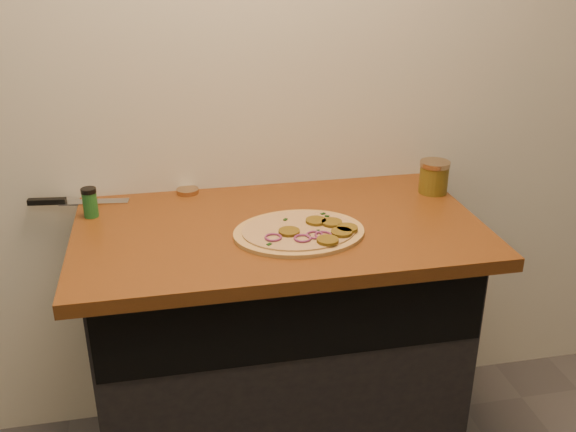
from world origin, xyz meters
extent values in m
cube|color=beige|center=(0.00, 1.75, 1.35)|extent=(4.00, 0.02, 2.70)
cube|color=black|center=(0.00, 1.45, 0.43)|extent=(1.10, 0.60, 0.86)
cube|color=brown|center=(0.00, 1.42, 0.88)|extent=(1.20, 0.70, 0.04)
cylinder|color=tan|center=(0.04, 1.34, 0.91)|extent=(0.38, 0.38, 0.01)
cylinder|color=beige|center=(0.04, 1.34, 0.91)|extent=(0.33, 0.33, 0.00)
cylinder|color=brown|center=(0.10, 1.37, 0.92)|extent=(0.06, 0.06, 0.01)
cylinder|color=brown|center=(0.01, 1.32, 0.92)|extent=(0.06, 0.06, 0.01)
cylinder|color=brown|center=(0.10, 1.24, 0.92)|extent=(0.06, 0.06, 0.01)
cylinder|color=brown|center=(0.15, 1.28, 0.92)|extent=(0.06, 0.06, 0.01)
cylinder|color=brown|center=(0.18, 1.31, 0.92)|extent=(0.06, 0.06, 0.01)
cylinder|color=brown|center=(0.14, 1.35, 0.92)|extent=(0.06, 0.06, 0.01)
torus|color=#732B5B|center=(-0.04, 1.29, 0.92)|extent=(0.05, 0.05, 0.01)
torus|color=#732B5B|center=(0.08, 1.28, 0.92)|extent=(0.05, 0.05, 0.01)
torus|color=#732B5B|center=(0.10, 1.28, 0.92)|extent=(0.05, 0.05, 0.01)
torus|color=#732B5B|center=(0.04, 1.27, 0.92)|extent=(0.05, 0.05, 0.01)
cube|color=black|center=(0.16, 1.29, 0.92)|extent=(0.01, 0.02, 0.00)
cube|color=black|center=(0.14, 1.35, 0.92)|extent=(0.02, 0.02, 0.00)
cube|color=black|center=(0.14, 1.43, 0.92)|extent=(0.02, 0.01, 0.00)
cube|color=black|center=(0.02, 1.41, 0.92)|extent=(0.02, 0.02, 0.00)
cube|color=black|center=(-0.06, 1.25, 0.92)|extent=(0.02, 0.02, 0.00)
cube|color=black|center=(0.02, 1.34, 0.92)|extent=(0.02, 0.01, 0.00)
cube|color=black|center=(0.06, 1.28, 0.92)|extent=(0.02, 0.02, 0.00)
cube|color=black|center=(0.14, 1.41, 0.92)|extent=(0.02, 0.01, 0.00)
cube|color=black|center=(0.09, 1.31, 0.92)|extent=(0.01, 0.01, 0.00)
cube|color=#B7BAC1|center=(-0.55, 1.70, 0.90)|extent=(0.22, 0.07, 0.00)
cube|color=black|center=(-0.70, 1.71, 0.91)|extent=(0.12, 0.04, 0.02)
cylinder|color=tan|center=(-0.25, 1.72, 0.91)|extent=(0.08, 0.08, 0.02)
cylinder|color=maroon|center=(0.55, 1.57, 0.95)|extent=(0.09, 0.09, 0.09)
cylinder|color=tan|center=(0.55, 1.57, 1.00)|extent=(0.10, 0.10, 0.02)
cylinder|color=#1E5F26|center=(-0.55, 1.59, 0.94)|extent=(0.04, 0.04, 0.08)
cylinder|color=black|center=(-0.55, 1.59, 0.98)|extent=(0.05, 0.05, 0.01)
cylinder|color=silver|center=(0.13, 1.40, 0.90)|extent=(0.20, 0.20, 0.00)
camera|label=1|loc=(-0.31, -0.29, 1.69)|focal=40.00mm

